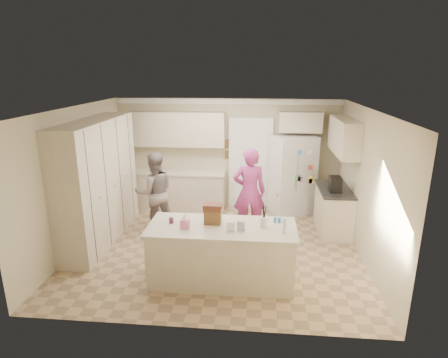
# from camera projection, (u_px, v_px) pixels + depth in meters

# --- Properties ---
(floor) EXTENTS (5.20, 4.60, 0.02)m
(floor) POSITION_uv_depth(u_px,v_px,m) (217.00, 248.00, 7.07)
(floor) COLOR tan
(floor) RESTS_ON ground
(ceiling) EXTENTS (5.20, 4.60, 0.02)m
(ceiling) POSITION_uv_depth(u_px,v_px,m) (216.00, 108.00, 6.33)
(ceiling) COLOR white
(ceiling) RESTS_ON wall_back
(wall_back) EXTENTS (5.20, 0.02, 2.60)m
(wall_back) POSITION_uv_depth(u_px,v_px,m) (227.00, 154.00, 8.91)
(wall_back) COLOR beige
(wall_back) RESTS_ON ground
(wall_front) EXTENTS (5.20, 0.02, 2.60)m
(wall_front) POSITION_uv_depth(u_px,v_px,m) (195.00, 237.00, 4.49)
(wall_front) COLOR beige
(wall_front) RESTS_ON ground
(wall_left) EXTENTS (0.02, 4.60, 2.60)m
(wall_left) POSITION_uv_depth(u_px,v_px,m) (77.00, 178.00, 6.93)
(wall_left) COLOR beige
(wall_left) RESTS_ON ground
(wall_right) EXTENTS (0.02, 4.60, 2.60)m
(wall_right) POSITION_uv_depth(u_px,v_px,m) (366.00, 186.00, 6.47)
(wall_right) COLOR beige
(wall_right) RESTS_ON ground
(crown_back) EXTENTS (5.20, 0.08, 0.12)m
(crown_back) POSITION_uv_depth(u_px,v_px,m) (227.00, 101.00, 8.51)
(crown_back) COLOR white
(crown_back) RESTS_ON wall_back
(pantry_bank) EXTENTS (0.60, 2.60, 2.35)m
(pantry_bank) POSITION_uv_depth(u_px,v_px,m) (98.00, 182.00, 7.13)
(pantry_bank) COLOR beige
(pantry_bank) RESTS_ON floor
(back_base_cab) EXTENTS (2.20, 0.60, 0.88)m
(back_base_cab) POSITION_uv_depth(u_px,v_px,m) (178.00, 191.00, 8.96)
(back_base_cab) COLOR beige
(back_base_cab) RESTS_ON floor
(back_countertop) EXTENTS (2.24, 0.63, 0.04)m
(back_countertop) POSITION_uv_depth(u_px,v_px,m) (178.00, 172.00, 8.82)
(back_countertop) COLOR beige
(back_countertop) RESTS_ON back_base_cab
(back_upper_cab) EXTENTS (2.20, 0.35, 0.80)m
(back_upper_cab) POSITION_uv_depth(u_px,v_px,m) (177.00, 129.00, 8.66)
(back_upper_cab) COLOR beige
(back_upper_cab) RESTS_ON wall_back
(doorway_opening) EXTENTS (0.90, 0.06, 2.10)m
(doorway_opening) POSITION_uv_depth(u_px,v_px,m) (250.00, 165.00, 8.90)
(doorway_opening) COLOR black
(doorway_opening) RESTS_ON floor
(doorway_casing) EXTENTS (1.02, 0.03, 2.22)m
(doorway_casing) POSITION_uv_depth(u_px,v_px,m) (250.00, 165.00, 8.87)
(doorway_casing) COLOR white
(doorway_casing) RESTS_ON floor
(wall_frame_upper) EXTENTS (0.15, 0.02, 0.20)m
(wall_frame_upper) POSITION_uv_depth(u_px,v_px,m) (228.00, 144.00, 8.79)
(wall_frame_upper) COLOR brown
(wall_frame_upper) RESTS_ON wall_back
(wall_frame_lower) EXTENTS (0.15, 0.02, 0.20)m
(wall_frame_lower) POSITION_uv_depth(u_px,v_px,m) (228.00, 155.00, 8.87)
(wall_frame_lower) COLOR brown
(wall_frame_lower) RESTS_ON wall_back
(refrigerator) EXTENTS (1.10, 0.99, 1.80)m
(refrigerator) POSITION_uv_depth(u_px,v_px,m) (293.00, 175.00, 8.61)
(refrigerator) COLOR white
(refrigerator) RESTS_ON floor
(fridge_seam) EXTENTS (0.02, 0.02, 1.78)m
(fridge_seam) POSITION_uv_depth(u_px,v_px,m) (294.00, 179.00, 8.27)
(fridge_seam) COLOR gray
(fridge_seam) RESTS_ON refrigerator
(fridge_dispenser) EXTENTS (0.22, 0.03, 0.35)m
(fridge_dispenser) POSITION_uv_depth(u_px,v_px,m) (284.00, 168.00, 8.21)
(fridge_dispenser) COLOR black
(fridge_dispenser) RESTS_ON refrigerator
(fridge_handle_l) EXTENTS (0.02, 0.02, 0.85)m
(fridge_handle_l) POSITION_uv_depth(u_px,v_px,m) (292.00, 173.00, 8.22)
(fridge_handle_l) COLOR silver
(fridge_handle_l) RESTS_ON refrigerator
(fridge_handle_r) EXTENTS (0.02, 0.02, 0.85)m
(fridge_handle_r) POSITION_uv_depth(u_px,v_px,m) (297.00, 173.00, 8.21)
(fridge_handle_r) COLOR silver
(fridge_handle_r) RESTS_ON refrigerator
(over_fridge_cab) EXTENTS (0.95, 0.35, 0.45)m
(over_fridge_cab) POSITION_uv_depth(u_px,v_px,m) (300.00, 122.00, 8.36)
(over_fridge_cab) COLOR beige
(over_fridge_cab) RESTS_ON wall_back
(right_base_cab) EXTENTS (0.60, 1.20, 0.88)m
(right_base_cab) POSITION_uv_depth(u_px,v_px,m) (333.00, 211.00, 7.70)
(right_base_cab) COLOR beige
(right_base_cab) RESTS_ON floor
(right_countertop) EXTENTS (0.63, 1.24, 0.04)m
(right_countertop) POSITION_uv_depth(u_px,v_px,m) (335.00, 189.00, 7.57)
(right_countertop) COLOR #2D2B28
(right_countertop) RESTS_ON right_base_cab
(right_upper_cab) EXTENTS (0.35, 1.50, 0.70)m
(right_upper_cab) POSITION_uv_depth(u_px,v_px,m) (344.00, 136.00, 7.45)
(right_upper_cab) COLOR beige
(right_upper_cab) RESTS_ON wall_right
(coffee_maker) EXTENTS (0.22, 0.28, 0.30)m
(coffee_maker) POSITION_uv_depth(u_px,v_px,m) (335.00, 184.00, 7.33)
(coffee_maker) COLOR black
(coffee_maker) RESTS_ON right_countertop
(island_base) EXTENTS (2.20, 0.90, 0.88)m
(island_base) POSITION_uv_depth(u_px,v_px,m) (222.00, 255.00, 5.88)
(island_base) COLOR beige
(island_base) RESTS_ON floor
(island_top) EXTENTS (2.28, 0.96, 0.05)m
(island_top) POSITION_uv_depth(u_px,v_px,m) (222.00, 228.00, 5.75)
(island_top) COLOR beige
(island_top) RESTS_ON island_base
(utensil_crock) EXTENTS (0.13, 0.13, 0.15)m
(utensil_crock) POSITION_uv_depth(u_px,v_px,m) (264.00, 222.00, 5.71)
(utensil_crock) COLOR white
(utensil_crock) RESTS_ON island_top
(tissue_box) EXTENTS (0.13, 0.13, 0.14)m
(tissue_box) POSITION_uv_depth(u_px,v_px,m) (185.00, 223.00, 5.67)
(tissue_box) COLOR pink
(tissue_box) RESTS_ON island_top
(tissue_plume) EXTENTS (0.08, 0.08, 0.08)m
(tissue_plume) POSITION_uv_depth(u_px,v_px,m) (185.00, 216.00, 5.64)
(tissue_plume) COLOR white
(tissue_plume) RESTS_ON tissue_box
(dollhouse_body) EXTENTS (0.26, 0.18, 0.22)m
(dollhouse_body) POSITION_uv_depth(u_px,v_px,m) (213.00, 217.00, 5.82)
(dollhouse_body) COLOR brown
(dollhouse_body) RESTS_ON island_top
(dollhouse_roof) EXTENTS (0.28, 0.20, 0.10)m
(dollhouse_roof) POSITION_uv_depth(u_px,v_px,m) (213.00, 207.00, 5.77)
(dollhouse_roof) COLOR #592D1E
(dollhouse_roof) RESTS_ON dollhouse_body
(jam_jar) EXTENTS (0.07, 0.07, 0.09)m
(jam_jar) POSITION_uv_depth(u_px,v_px,m) (171.00, 220.00, 5.84)
(jam_jar) COLOR #59263F
(jam_jar) RESTS_ON island_top
(greeting_card_a) EXTENTS (0.12, 0.06, 0.16)m
(greeting_card_a) POSITION_uv_depth(u_px,v_px,m) (231.00, 227.00, 5.51)
(greeting_card_a) COLOR white
(greeting_card_a) RESTS_ON island_top
(greeting_card_b) EXTENTS (0.12, 0.05, 0.16)m
(greeting_card_b) POSITION_uv_depth(u_px,v_px,m) (241.00, 226.00, 5.55)
(greeting_card_b) COLOR silver
(greeting_card_b) RESTS_ON island_top
(water_bottle) EXTENTS (0.07, 0.07, 0.24)m
(water_bottle) POSITION_uv_depth(u_px,v_px,m) (285.00, 225.00, 5.48)
(water_bottle) COLOR silver
(water_bottle) RESTS_ON island_top
(shaker_salt) EXTENTS (0.05, 0.05, 0.09)m
(shaker_salt) POSITION_uv_depth(u_px,v_px,m) (275.00, 220.00, 5.86)
(shaker_salt) COLOR #4279B8
(shaker_salt) RESTS_ON island_top
(shaker_pepper) EXTENTS (0.05, 0.05, 0.09)m
(shaker_pepper) POSITION_uv_depth(u_px,v_px,m) (280.00, 220.00, 5.86)
(shaker_pepper) COLOR #4279B8
(shaker_pepper) RESTS_ON island_top
(teen_boy) EXTENTS (1.00, 0.91, 1.66)m
(teen_boy) POSITION_uv_depth(u_px,v_px,m) (155.00, 193.00, 7.59)
(teen_boy) COLOR gray
(teen_boy) RESTS_ON floor
(teen_girl) EXTENTS (0.69, 0.48, 1.79)m
(teen_girl) POSITION_uv_depth(u_px,v_px,m) (249.00, 192.00, 7.42)
(teen_girl) COLOR #C4398F
(teen_girl) RESTS_ON floor
(fridge_magnets) EXTENTS (0.76, 0.02, 1.44)m
(fridge_magnets) POSITION_uv_depth(u_px,v_px,m) (294.00, 179.00, 8.27)
(fridge_magnets) COLOR tan
(fridge_magnets) RESTS_ON refrigerator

